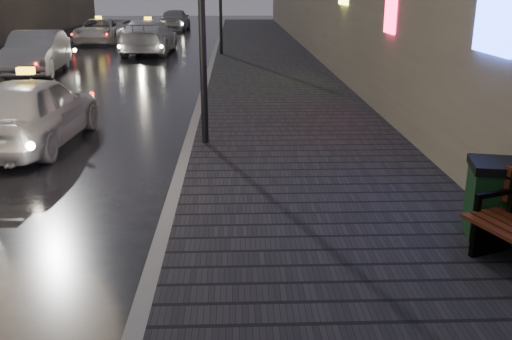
{
  "coord_description": "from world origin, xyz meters",
  "views": [
    {
      "loc": [
        2.48,
        -5.51,
        3.28
      ],
      "look_at": [
        2.76,
        1.94,
        0.85
      ],
      "focal_mm": 40.0,
      "sensor_mm": 36.0,
      "label": 1
    }
  ],
  "objects": [
    {
      "name": "taxi_near",
      "position": [
        -1.81,
        6.39,
        0.76
      ],
      "size": [
        2.09,
        4.59,
        1.53
      ],
      "primitive_type": "imported",
      "rotation": [
        0.0,
        0.0,
        3.07
      ],
      "color": "silver",
      "rests_on": "ground"
    },
    {
      "name": "sidewalk",
      "position": [
        3.9,
        21.0,
        0.07
      ],
      "size": [
        4.6,
        58.0,
        0.15
      ],
      "primitive_type": "cube",
      "color": "black",
      "rests_on": "ground"
    },
    {
      "name": "taxi_far",
      "position": [
        -5.44,
        29.13,
        0.7
      ],
      "size": [
        2.41,
        5.07,
        1.4
      ],
      "primitive_type": "imported",
      "rotation": [
        0.0,
        0.0,
        0.02
      ],
      "color": "silver",
      "rests_on": "ground"
    },
    {
      "name": "curb",
      "position": [
        1.5,
        21.0,
        0.07
      ],
      "size": [
        0.2,
        58.0,
        0.15
      ],
      "primitive_type": "cube",
      "color": "slate",
      "rests_on": "ground"
    },
    {
      "name": "curb_far",
      "position": [
        -7.4,
        21.0,
        0.07
      ],
      "size": [
        0.2,
        58.0,
        0.15
      ],
      "primitive_type": "cube",
      "color": "slate",
      "rests_on": "ground"
    },
    {
      "name": "taxi_mid",
      "position": [
        -1.78,
        23.62,
        0.82
      ],
      "size": [
        2.49,
        5.7,
        1.63
      ],
      "primitive_type": "imported",
      "rotation": [
        0.0,
        0.0,
        3.1
      ],
      "color": "white",
      "rests_on": "ground"
    },
    {
      "name": "car_far",
      "position": [
        -1.94,
        38.72,
        0.81
      ],
      "size": [
        2.06,
        4.82,
        1.62
      ],
      "primitive_type": "imported",
      "rotation": [
        0.0,
        0.0,
        3.11
      ],
      "color": "#98989F",
      "rests_on": "ground"
    },
    {
      "name": "car_left_mid",
      "position": [
        -5.11,
        16.9,
        0.8
      ],
      "size": [
        2.1,
        5.0,
        1.6
      ],
      "primitive_type": "imported",
      "rotation": [
        0.0,
        0.0,
        0.08
      ],
      "color": "#A6A7AE",
      "rests_on": "ground"
    },
    {
      "name": "trash_bin",
      "position": [
        5.8,
        1.23,
        0.66
      ],
      "size": [
        0.78,
        0.78,
        1.0
      ],
      "rotation": [
        0.0,
        0.0,
        -0.22
      ],
      "color": "black",
      "rests_on": "sidewalk"
    },
    {
      "name": "ground",
      "position": [
        0.0,
        0.0,
        0.0
      ],
      "size": [
        120.0,
        120.0,
        0.0
      ],
      "primitive_type": "plane",
      "color": "black",
      "rests_on": "ground"
    }
  ]
}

